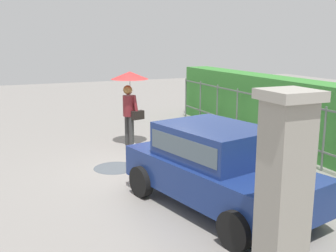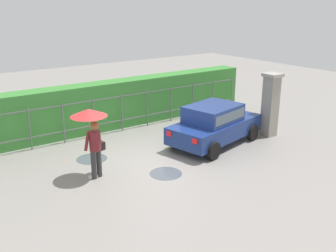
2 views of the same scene
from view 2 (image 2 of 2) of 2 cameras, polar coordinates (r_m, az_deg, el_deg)
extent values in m
plane|color=gray|center=(12.61, -1.23, -5.09)|extent=(40.00, 40.00, 0.00)
cube|color=navy|center=(13.96, 6.99, -0.37)|extent=(3.97, 2.41, 0.60)
cube|color=navy|center=(13.67, 6.72, 1.87)|extent=(2.17, 1.82, 0.60)
cube|color=#4C5B66|center=(13.66, 6.72, 1.95)|extent=(2.03, 1.81, 0.33)
cylinder|color=black|center=(15.48, 7.09, 0.38)|extent=(0.62, 0.31, 0.60)
cylinder|color=black|center=(14.64, 12.47, -0.96)|extent=(0.62, 0.31, 0.60)
cylinder|color=black|center=(13.60, 1.00, -1.98)|extent=(0.62, 0.31, 0.60)
cylinder|color=black|center=(12.64, 6.76, -3.70)|extent=(0.62, 0.31, 0.60)
cube|color=red|center=(12.85, 0.19, -1.16)|extent=(0.10, 0.21, 0.16)
cube|color=red|center=(12.19, 4.05, -2.29)|extent=(0.10, 0.21, 0.16)
cylinder|color=#333333|center=(11.39, -10.96, -5.69)|extent=(0.15, 0.15, 0.86)
cylinder|color=#333333|center=(11.51, -10.19, -5.40)|extent=(0.15, 0.15, 0.86)
cube|color=white|center=(11.59, -11.04, -7.38)|extent=(0.26, 0.10, 0.08)
cube|color=white|center=(11.71, -10.28, -7.08)|extent=(0.26, 0.10, 0.08)
cylinder|color=maroon|center=(11.19, -10.79, -2.16)|extent=(0.34, 0.34, 0.58)
sphere|color=#DBAD89|center=(11.05, -10.91, -0.06)|extent=(0.22, 0.22, 0.22)
sphere|color=olive|center=(11.02, -10.82, 0.00)|extent=(0.25, 0.25, 0.25)
cylinder|color=maroon|center=(11.11, -11.93, -2.22)|extent=(0.24, 0.14, 0.56)
cylinder|color=maroon|center=(11.36, -10.20, -1.65)|extent=(0.24, 0.14, 0.56)
cylinder|color=#B2B2B7|center=(11.10, -11.53, -0.48)|extent=(0.02, 0.02, 0.77)
cone|color=red|center=(10.96, -11.69, 1.96)|extent=(1.05, 1.05, 0.21)
cube|color=black|center=(11.51, -10.10, -2.81)|extent=(0.24, 0.37, 0.24)
cube|color=gray|center=(15.09, 14.92, 2.81)|extent=(0.48, 0.48, 2.30)
cube|color=#9E998E|center=(14.84, 15.29, 7.32)|extent=(0.60, 0.60, 0.12)
cylinder|color=#59605B|center=(14.05, -19.81, -0.48)|extent=(0.05, 0.05, 1.50)
cylinder|color=#59605B|center=(14.38, -15.25, 0.38)|extent=(0.05, 0.05, 1.50)
cylinder|color=#59605B|center=(14.81, -10.93, 1.19)|extent=(0.05, 0.05, 1.50)
cylinder|color=#59605B|center=(15.31, -6.86, 1.95)|extent=(0.05, 0.05, 1.50)
cylinder|color=#59605B|center=(15.89, -3.07, 2.64)|extent=(0.05, 0.05, 1.50)
cylinder|color=#59605B|center=(16.53, 0.44, 3.28)|extent=(0.05, 0.05, 1.50)
cylinder|color=#59605B|center=(17.24, 3.68, 3.85)|extent=(0.05, 0.05, 1.50)
cylinder|color=#59605B|center=(18.00, 6.66, 4.37)|extent=(0.05, 0.05, 1.50)
cylinder|color=#59605B|center=(18.80, 9.40, 4.83)|extent=(0.05, 0.05, 1.50)
cube|color=#59605B|center=(15.14, -6.96, 4.39)|extent=(11.97, 0.03, 0.04)
cube|color=#59605B|center=(15.40, -6.82, 0.87)|extent=(11.97, 0.03, 0.04)
cube|color=#387F33|center=(15.87, -8.12, 3.21)|extent=(12.97, 0.90, 1.90)
cylinder|color=#4C545B|center=(11.67, -0.34, -7.06)|extent=(0.99, 0.99, 0.00)
cylinder|color=#4C545B|center=(12.96, -11.25, -4.80)|extent=(1.01, 1.01, 0.00)
camera|label=1|loc=(16.24, 32.05, 8.30)|focal=43.07mm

